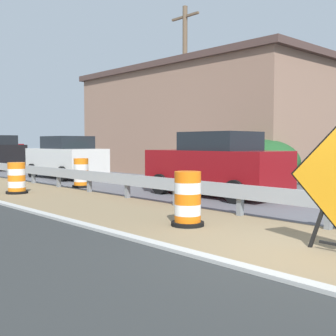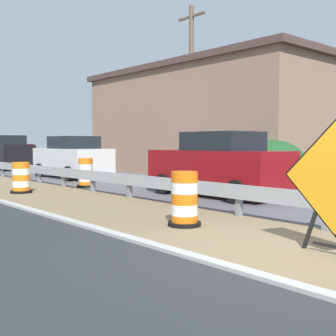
{
  "view_description": "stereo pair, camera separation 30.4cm",
  "coord_description": "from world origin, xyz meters",
  "px_view_note": "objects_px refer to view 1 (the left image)",
  "views": [
    {
      "loc": [
        -5.69,
        -3.18,
        1.63
      ],
      "look_at": [
        1.43,
        4.54,
        1.01
      ],
      "focal_mm": 45.71,
      "sensor_mm": 36.0,
      "label": 1
    },
    {
      "loc": [
        -5.46,
        -3.39,
        1.63
      ],
      "look_at": [
        1.43,
        4.54,
        1.01
      ],
      "focal_mm": 45.71,
      "sensor_mm": 36.0,
      "label": 2
    }
  ],
  "objects_px": {
    "traffic_barrel_nearest": "(188,201)",
    "car_mid_far_lane": "(1,150)",
    "car_lead_far_lane": "(216,164)",
    "utility_pole_near": "(185,88)",
    "traffic_barrel_mid": "(17,180)",
    "car_lead_near_lane": "(66,157)",
    "traffic_barrel_close": "(81,174)"
  },
  "relations": [
    {
      "from": "traffic_barrel_close",
      "to": "utility_pole_near",
      "type": "bearing_deg",
      "value": 13.21
    },
    {
      "from": "car_lead_near_lane",
      "to": "car_mid_far_lane",
      "type": "height_order",
      "value": "car_mid_far_lane"
    },
    {
      "from": "traffic_barrel_nearest",
      "to": "car_lead_far_lane",
      "type": "relative_size",
      "value": 0.24
    },
    {
      "from": "traffic_barrel_close",
      "to": "traffic_barrel_mid",
      "type": "height_order",
      "value": "traffic_barrel_close"
    },
    {
      "from": "traffic_barrel_nearest",
      "to": "utility_pole_near",
      "type": "height_order",
      "value": "utility_pole_near"
    },
    {
      "from": "traffic_barrel_nearest",
      "to": "car_lead_near_lane",
      "type": "bearing_deg",
      "value": 71.6
    },
    {
      "from": "traffic_barrel_close",
      "to": "car_lead_near_lane",
      "type": "relative_size",
      "value": 0.24
    },
    {
      "from": "traffic_barrel_close",
      "to": "car_mid_far_lane",
      "type": "xyz_separation_m",
      "value": [
        4.76,
        19.74,
        0.57
      ]
    },
    {
      "from": "car_lead_near_lane",
      "to": "traffic_barrel_close",
      "type": "bearing_deg",
      "value": 158.1
    },
    {
      "from": "utility_pole_near",
      "to": "traffic_barrel_close",
      "type": "bearing_deg",
      "value": -166.79
    },
    {
      "from": "traffic_barrel_nearest",
      "to": "car_lead_near_lane",
      "type": "distance_m",
      "value": 12.31
    },
    {
      "from": "car_lead_far_lane",
      "to": "utility_pole_near",
      "type": "bearing_deg",
      "value": -39.24
    },
    {
      "from": "utility_pole_near",
      "to": "car_lead_far_lane",
      "type": "bearing_deg",
      "value": -128.39
    },
    {
      "from": "traffic_barrel_nearest",
      "to": "utility_pole_near",
      "type": "relative_size",
      "value": 0.13
    },
    {
      "from": "car_lead_near_lane",
      "to": "car_lead_far_lane",
      "type": "distance_m",
      "value": 8.95
    },
    {
      "from": "traffic_barrel_mid",
      "to": "utility_pole_near",
      "type": "xyz_separation_m",
      "value": [
        9.46,
        1.88,
        3.87
      ]
    },
    {
      "from": "car_lead_far_lane",
      "to": "traffic_barrel_close",
      "type": "bearing_deg",
      "value": 18.09
    },
    {
      "from": "traffic_barrel_mid",
      "to": "utility_pole_near",
      "type": "height_order",
      "value": "utility_pole_near"
    },
    {
      "from": "traffic_barrel_nearest",
      "to": "utility_pole_near",
      "type": "distance_m",
      "value": 13.67
    },
    {
      "from": "traffic_barrel_close",
      "to": "car_lead_far_lane",
      "type": "bearing_deg",
      "value": -71.06
    },
    {
      "from": "car_mid_far_lane",
      "to": "traffic_barrel_mid",
      "type": "bearing_deg",
      "value": -18.2
    },
    {
      "from": "car_mid_far_lane",
      "to": "utility_pole_near",
      "type": "relative_size",
      "value": 0.58
    },
    {
      "from": "traffic_barrel_mid",
      "to": "car_lead_far_lane",
      "type": "distance_m",
      "value": 6.37
    },
    {
      "from": "car_mid_far_lane",
      "to": "car_lead_far_lane",
      "type": "bearing_deg",
      "value": -5.23
    },
    {
      "from": "traffic_barrel_close",
      "to": "car_lead_near_lane",
      "type": "distance_m",
      "value": 4.31
    },
    {
      "from": "traffic_barrel_nearest",
      "to": "car_lead_far_lane",
      "type": "xyz_separation_m",
      "value": [
        3.98,
        2.72,
        0.5
      ]
    },
    {
      "from": "traffic_barrel_close",
      "to": "car_lead_far_lane",
      "type": "relative_size",
      "value": 0.24
    },
    {
      "from": "traffic_barrel_nearest",
      "to": "car_mid_far_lane",
      "type": "height_order",
      "value": "car_mid_far_lane"
    },
    {
      "from": "traffic_barrel_mid",
      "to": "traffic_barrel_close",
      "type": "bearing_deg",
      "value": 5.57
    },
    {
      "from": "traffic_barrel_nearest",
      "to": "traffic_barrel_mid",
      "type": "relative_size",
      "value": 1.07
    },
    {
      "from": "traffic_barrel_close",
      "to": "utility_pole_near",
      "type": "xyz_separation_m",
      "value": [
        6.95,
        1.63,
        3.84
      ]
    },
    {
      "from": "traffic_barrel_mid",
      "to": "car_mid_far_lane",
      "type": "xyz_separation_m",
      "value": [
        7.28,
        19.98,
        0.6
      ]
    }
  ]
}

